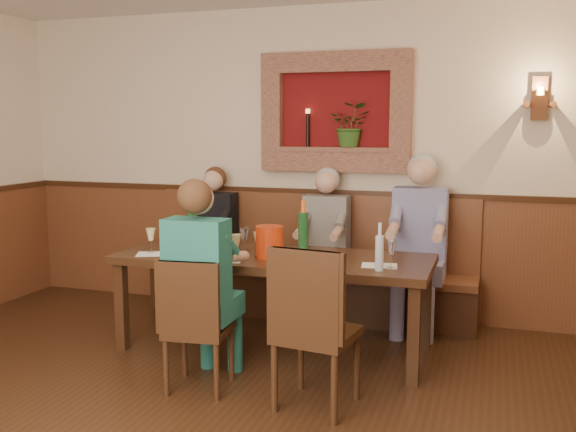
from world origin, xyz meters
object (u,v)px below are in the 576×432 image
Objects in this scene: spittoon_bucket at (270,242)px; dining_table at (274,265)px; wine_bottle_green_b at (193,227)px; person_bench_left at (212,252)px; person_bench_mid at (324,259)px; chair_near_left at (199,351)px; person_chair_front at (204,301)px; chair_near_right at (315,361)px; water_bottle at (380,252)px; wine_bottle_green_a at (303,233)px; person_bench_right at (418,258)px; bench at (308,281)px.

dining_table is at bearing 91.23° from spittoon_bucket.
wine_bottle_green_b reaches higher than dining_table.
person_bench_mid is at bearing -0.03° from person_bench_left.
spittoon_bucket reaches higher than dining_table.
person_bench_left is at bearing 179.97° from person_bench_mid.
chair_near_left is 0.64× the size of person_chair_front.
chair_near_right is 0.90m from water_bottle.
spittoon_bucket is at bearing -88.77° from dining_table.
wine_bottle_green_a reaches higher than chair_near_left.
person_bench_right is (1.90, -0.00, 0.07)m from person_bench_left.
bench is at bearing 90.00° from dining_table.
wine_bottle_green_b reaches higher than chair_near_left.
person_chair_front is (0.68, -1.62, 0.02)m from person_bench_left.
wine_bottle_green_a is 0.99× the size of wine_bottle_green_b.
chair_near_left is 0.33m from person_chair_front.
chair_near_right is 0.76× the size of person_bench_left.
person_chair_front is at bearing -154.96° from water_bottle.
person_bench_left is 1.91m from person_bench_right.
water_bottle is (1.08, 0.60, 0.62)m from chair_near_left.
dining_table is 1.24m from person_bench_left.
dining_table is at bearing -177.05° from wine_bottle_green_a.
chair_near_right is at bearing -35.58° from wine_bottle_green_b.
wine_bottle_green_a is at bearing 24.73° from spittoon_bucket.
water_bottle is at bearing -17.49° from dining_table.
person_chair_front reaches higher than spittoon_bucket.
chair_near_right is 1.80m from person_bench_mid.
spittoon_bucket is (0.22, 0.68, 0.29)m from person_chair_front.
person_bench_right is at bearing 39.96° from dining_table.
chair_near_right is 1.69m from wine_bottle_green_b.
chair_near_left is 3.74× the size of spittoon_bucket.
spittoon_bucket is (-0.58, 0.80, 0.57)m from chair_near_right.
dining_table is at bearing 74.04° from person_chair_front.
wine_bottle_green_a is (0.23, 0.11, 0.06)m from spittoon_bucket.
bench is 6.91× the size of wine_bottle_green_b.
wine_bottle_green_b is (-0.69, -0.93, 0.60)m from bench.
person_bench_mid reaches higher than chair_near_right.
chair_near_right is 0.86m from person_chair_front.
bench is at bearing 76.32° from chair_near_left.
wine_bottle_green_b is at bearing -126.58° from bench.
chair_near_right is 4.30× the size of spittoon_bucket.
dining_table is 1.30m from person_bench_right.
chair_near_right is at bearing -49.33° from person_bench_left.
person_bench_mid is at bearing 76.08° from person_chair_front.
person_bench_mid reaches higher than dining_table.
chair_near_right is (0.59, -1.84, -0.03)m from bench.
person_bench_mid reaches higher than person_bench_left.
person_bench_mid is at bearing 110.74° from chair_near_right.
person_chair_front is at bearing -103.92° from person_bench_mid.
person_bench_mid is 0.91m from wine_bottle_green_a.
person_bench_right reaches higher than water_bottle.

